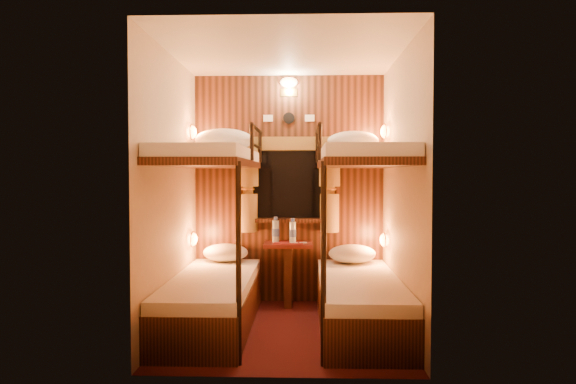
{
  "coord_description": "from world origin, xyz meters",
  "views": [
    {
      "loc": [
        0.16,
        -4.42,
        1.36
      ],
      "look_at": [
        0.02,
        0.15,
        1.2
      ],
      "focal_mm": 32.0,
      "sensor_mm": 36.0,
      "label": 1
    }
  ],
  "objects_px": {
    "bunk_left": "(213,264)",
    "table": "(288,265)",
    "bottle_right": "(293,232)",
    "bottle_left": "(276,231)",
    "bunk_right": "(359,265)"
  },
  "relations": [
    {
      "from": "bunk_right",
      "to": "bottle_right",
      "type": "bearing_deg",
      "value": 126.94
    },
    {
      "from": "table",
      "to": "bottle_right",
      "type": "bearing_deg",
      "value": 25.6
    },
    {
      "from": "bunk_left",
      "to": "table",
      "type": "relative_size",
      "value": 2.9
    },
    {
      "from": "bunk_right",
      "to": "bottle_right",
      "type": "height_order",
      "value": "bunk_right"
    },
    {
      "from": "bunk_left",
      "to": "table",
      "type": "height_order",
      "value": "bunk_left"
    },
    {
      "from": "bottle_right",
      "to": "bunk_left",
      "type": "bearing_deg",
      "value": -130.79
    },
    {
      "from": "table",
      "to": "bunk_right",
      "type": "bearing_deg",
      "value": -50.33
    },
    {
      "from": "bunk_left",
      "to": "table",
      "type": "bearing_deg",
      "value": 50.33
    },
    {
      "from": "bottle_left",
      "to": "bottle_right",
      "type": "bearing_deg",
      "value": -6.46
    },
    {
      "from": "bunk_left",
      "to": "bottle_left",
      "type": "xyz_separation_m",
      "value": [
        0.51,
        0.82,
        0.21
      ]
    },
    {
      "from": "table",
      "to": "bottle_left",
      "type": "relative_size",
      "value": 2.47
    },
    {
      "from": "bunk_right",
      "to": "bottle_left",
      "type": "relative_size",
      "value": 7.16
    },
    {
      "from": "bunk_right",
      "to": "bottle_left",
      "type": "xyz_separation_m",
      "value": [
        -0.78,
        0.82,
        0.21
      ]
    },
    {
      "from": "table",
      "to": "bottle_right",
      "type": "xyz_separation_m",
      "value": [
        0.04,
        0.02,
        0.34
      ]
    },
    {
      "from": "bunk_left",
      "to": "table",
      "type": "distance_m",
      "value": 1.02
    }
  ]
}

